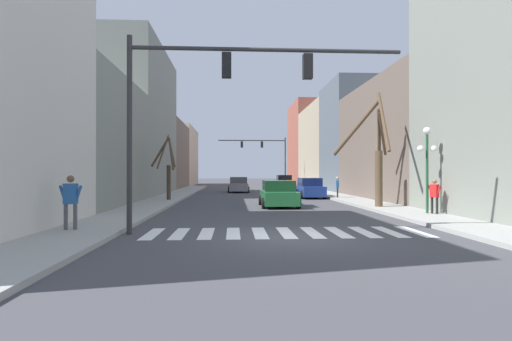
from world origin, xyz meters
The scene contains 18 objects.
ground_plane centered at (0.00, 0.00, 0.00)m, with size 240.00×240.00×0.00m, color #424247.
sidewalk_left centered at (-6.76, 0.00, 0.07)m, with size 2.52×90.00×0.15m.
sidewalk_right centered at (6.76, 0.00, 0.07)m, with size 2.52×90.00×0.15m.
building_row_left centered at (-11.03, 24.63, 5.54)m, with size 6.00×65.55×13.67m.
building_row_right centered at (11.03, 27.31, 5.74)m, with size 6.00×65.10×13.42m.
crosswalk_stripes centered at (0.00, 1.08, 0.00)m, with size 9.45×2.60×0.01m.
traffic_signal_near centered at (-2.46, 1.03, 4.93)m, with size 9.31×0.28×6.63m.
traffic_signal_far centered at (2.55, 41.11, 5.01)m, with size 9.12×0.28×6.75m.
street_lamp_right_corner centered at (7.27, 5.72, 3.02)m, with size 0.95×0.36×4.03m.
car_parked_left_near centered at (-1.24, 29.19, 0.74)m, with size 2.15×4.90×1.57m.
car_parked_right_near centered at (4.38, 19.48, 0.75)m, with size 2.00×4.62×1.61m.
car_driving_toward_lane centered at (0.92, 11.34, 0.74)m, with size 2.21×4.19×1.57m.
car_driving_away_lane centered at (4.37, 35.62, 0.80)m, with size 2.02×4.25×1.73m.
pedestrian_on_left_sidewalk centered at (7.48, 5.45, 1.09)m, with size 0.33×0.67×1.60m.
pedestrian_crossing_street centered at (6.15, 17.51, 1.08)m, with size 0.28×0.68×1.58m.
pedestrian_waiting_at_curb centered at (-7.22, 1.18, 1.22)m, with size 0.78×0.24×1.81m.
street_tree_left_mid centered at (6.16, 9.48, 3.04)m, with size 3.15×3.70×6.39m.
street_tree_left_near centered at (-6.33, 15.44, 2.37)m, with size 1.63×1.59×4.52m.
Camera 1 is at (-1.81, -12.44, 2.06)m, focal length 28.00 mm.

